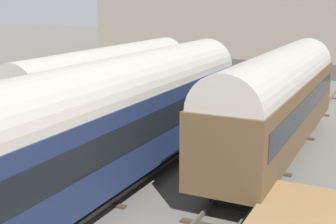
{
  "coord_description": "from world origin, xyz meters",
  "views": [
    {
      "loc": [
        9.78,
        -10.71,
        7.6
      ],
      "look_at": [
        0.0,
        9.27,
        2.2
      ],
      "focal_mm": 50.0,
      "sensor_mm": 36.0,
      "label": 1
    }
  ],
  "objects": [
    {
      "name": "train_car_navy",
      "position": [
        0.0,
        5.27,
        3.05
      ],
      "size": [
        3.12,
        18.86,
        5.38
      ],
      "color": "black",
      "rests_on": "ground"
    },
    {
      "name": "train_car_grey",
      "position": [
        -4.89,
        11.52,
        2.82
      ],
      "size": [
        2.88,
        15.31,
        4.96
      ],
      "color": "black",
      "rests_on": "ground"
    },
    {
      "name": "train_car_brown",
      "position": [
        4.89,
        11.02,
        3.01
      ],
      "size": [
        2.95,
        15.76,
        5.28
      ],
      "color": "black",
      "rests_on": "ground"
    }
  ]
}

